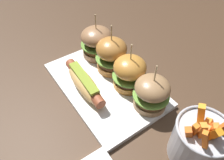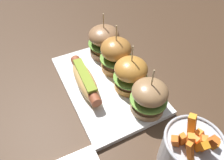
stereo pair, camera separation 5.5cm
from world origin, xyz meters
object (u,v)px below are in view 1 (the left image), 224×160
at_px(hot_dog, 84,83).
at_px(slider_center_left, 112,55).
at_px(fries_bucket, 199,141).
at_px(platter_main, 105,84).
at_px(slider_center_right, 129,72).
at_px(slider_far_right, 152,93).
at_px(slider_far_left, 97,42).

distance_m(hot_dog, slider_center_left, 0.12).
bearing_deg(fries_bucket, hot_dog, -160.60).
bearing_deg(fries_bucket, platter_main, -171.10).
bearing_deg(slider_center_left, slider_center_right, -0.20).
bearing_deg(slider_far_right, slider_center_right, -179.42).
bearing_deg(slider_center_left, slider_far_right, 0.19).
xyz_separation_m(platter_main, slider_far_left, (-0.12, 0.05, 0.06)).
distance_m(slider_center_left, slider_center_right, 0.09).
xyz_separation_m(slider_far_left, slider_far_right, (0.25, -0.00, -0.00)).
bearing_deg(hot_dog, slider_center_left, 104.22).
xyz_separation_m(platter_main, fries_bucket, (0.28, 0.04, 0.05)).
relative_size(slider_center_right, slider_far_right, 1.04).
xyz_separation_m(slider_far_left, slider_center_right, (0.17, -0.00, -0.00)).
relative_size(slider_far_left, slider_center_left, 0.96).
distance_m(platter_main, slider_center_left, 0.09).
bearing_deg(platter_main, slider_far_right, 21.39).
distance_m(hot_dog, slider_far_right, 0.18).
bearing_deg(platter_main, slider_far_left, 156.95).
relative_size(slider_center_left, slider_far_right, 1.12).
xyz_separation_m(hot_dog, slider_far_left, (-0.11, 0.11, 0.02)).
relative_size(slider_center_left, fries_bucket, 1.02).
height_order(platter_main, fries_bucket, fries_bucket).
distance_m(slider_center_left, fries_bucket, 0.32).
height_order(slider_far_right, fries_bucket, same).
distance_m(hot_dog, slider_far_left, 0.16).
bearing_deg(slider_center_right, slider_far_left, 179.64).
bearing_deg(slider_center_left, slider_far_left, 179.48).
height_order(hot_dog, slider_far_left, slider_far_left).
bearing_deg(slider_far_left, fries_bucket, -1.05).
relative_size(hot_dog, fries_bucket, 1.28).
bearing_deg(fries_bucket, slider_center_right, 178.47).
xyz_separation_m(slider_far_left, slider_center_left, (0.08, -0.00, 0.00)).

